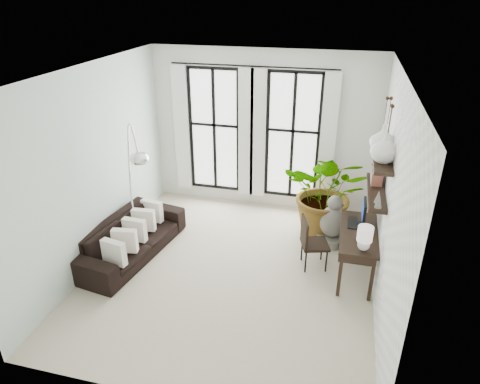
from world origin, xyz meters
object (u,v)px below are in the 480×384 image
(plant, at_px, (327,192))
(buddha, at_px, (333,224))
(desk_chair, at_px, (310,240))
(arc_lamp, at_px, (133,159))
(desk, at_px, (358,237))
(sofa, at_px, (130,238))

(plant, height_order, buddha, plant)
(plant, xyz_separation_m, desk_chair, (-0.17, -1.18, -0.32))
(plant, xyz_separation_m, arc_lamp, (-3.08, -1.36, 0.89))
(plant, bearing_deg, desk_chair, -98.28)
(desk, height_order, desk_chair, desk)
(sofa, distance_m, plant, 3.59)
(desk, bearing_deg, arc_lamp, -178.48)
(plant, height_order, arc_lamp, arc_lamp)
(arc_lamp, xyz_separation_m, buddha, (3.23, 0.99, -1.32))
(arc_lamp, bearing_deg, desk, 1.52)
(desk, xyz_separation_m, desk_chair, (-0.73, 0.09, -0.23))
(plant, distance_m, desk, 1.39)
(desk_chair, bearing_deg, sofa, 170.13)
(plant, bearing_deg, buddha, -67.47)
(desk_chair, xyz_separation_m, arc_lamp, (-2.91, -0.18, 1.21))
(plant, distance_m, arc_lamp, 3.48)
(plant, relative_size, desk_chair, 1.85)
(sofa, distance_m, desk, 3.78)
(sofa, relative_size, desk, 1.68)
(desk, bearing_deg, desk_chair, 173.30)
(plant, bearing_deg, desk, -66.26)
(desk, xyz_separation_m, arc_lamp, (-3.64, -0.10, 0.98))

